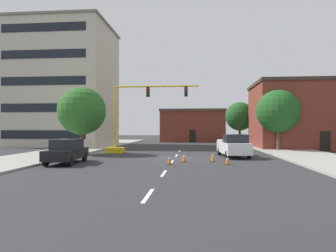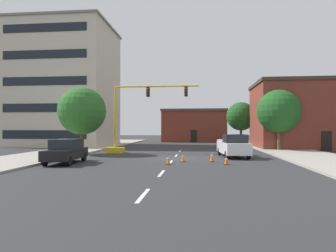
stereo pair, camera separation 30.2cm
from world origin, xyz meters
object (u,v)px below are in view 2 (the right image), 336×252
Objects in this scene: sedan_black_near_left at (66,151)px; traffic_cone_roadside_a at (226,160)px; pickup_truck_white at (233,146)px; traffic_cone_roadside_d at (212,157)px; tree_left_near at (82,111)px; tree_right_mid at (279,111)px; traffic_cone_roadside_c at (183,158)px; tree_right_far at (241,116)px; traffic_cone_roadside_b at (168,160)px; traffic_signal_gantry at (127,131)px.

traffic_cone_roadside_a is at bearing 2.04° from sedan_black_near_left.
sedan_black_near_left reaches higher than traffic_cone_roadside_a.
pickup_truck_white reaches higher than traffic_cone_roadside_d.
tree_right_mid is at bearing 17.16° from tree_left_near.
traffic_cone_roadside_a is 0.93× the size of traffic_cone_roadside_c.
traffic_cone_roadside_b is at bearing -108.60° from tree_right_far.
traffic_cone_roadside_b is (5.16, -9.03, -1.96)m from traffic_signal_gantry.
tree_right_mid is 11.89m from tree_right_far.
pickup_truck_white is 8.89× the size of traffic_cone_roadside_b.
traffic_cone_roadside_d is (10.47, 2.05, -0.53)m from sedan_black_near_left.
tree_right_mid reaches higher than tree_right_far.
pickup_truck_white is at bearing 45.37° from traffic_cone_roadside_c.
traffic_cone_roadside_d is at bearing -102.90° from tree_right_far.
traffic_cone_roadside_b is at bearing -121.08° from traffic_cone_roadside_c.
traffic_cone_roadside_c is at bearing -130.18° from tree_right_mid.
tree_right_far is 1.16× the size of pickup_truck_white.
pickup_truck_white is (10.28, -3.23, -1.29)m from traffic_signal_gantry.
sedan_black_near_left is at bearing -103.36° from traffic_signal_gantry.
traffic_signal_gantry is 15.56× the size of traffic_cone_roadside_a.
tree_right_far is 10.30× the size of traffic_cone_roadside_b.
tree_right_far is at bearing 102.27° from tree_right_mid.
tree_right_mid reaches higher than traffic_cone_roadside_c.
tree_right_mid is 1.48× the size of sedan_black_near_left.
tree_right_mid is 23.12m from sedan_black_near_left.
traffic_signal_gantry is at bearing 138.94° from traffic_cone_roadside_d.
pickup_truck_white is (-3.31, -19.24, -3.31)m from tree_right_far.
tree_right_mid reaches higher than tree_left_near.
pickup_truck_white is at bearing -5.64° from tree_left_near.
traffic_signal_gantry is at bearing 24.38° from tree_left_near.
tree_right_far is at bearing 77.10° from traffic_cone_roadside_d.
traffic_cone_roadside_c is at bearing -173.79° from traffic_cone_roadside_d.
traffic_cone_roadside_a is at bearing -100.93° from pickup_truck_white.
traffic_cone_roadside_d is at bearing 30.36° from traffic_cone_roadside_b.
tree_left_near is 21.06m from tree_right_mid.
traffic_signal_gantry is at bearing 119.76° from traffic_cone_roadside_b.
tree_right_far is 24.14m from traffic_cone_roadside_d.
tree_left_near is 12.21m from traffic_cone_roadside_c.
traffic_cone_roadside_a is at bearing -117.59° from tree_right_mid.
pickup_truck_white is (14.28, -1.41, -3.21)m from tree_left_near.
sedan_black_near_left is 7.10× the size of traffic_cone_roadside_c.
traffic_cone_roadside_d is (-5.32, -23.22, -3.92)m from tree_right_far.
tree_left_near is 8.82× the size of traffic_cone_roadside_d.
tree_left_near is 1.41× the size of sedan_black_near_left.
traffic_signal_gantry is 15.08× the size of traffic_cone_roadside_b.
tree_right_far is (17.59, 17.83, 0.10)m from tree_left_near.
sedan_black_near_left is 11.42m from traffic_cone_roadside_a.
tree_left_near is 1.17× the size of pickup_truck_white.
pickup_truck_white reaches higher than traffic_cone_roadside_b.
tree_right_far reaches higher than traffic_cone_roadside_c.
tree_left_near is 10.73× the size of traffic_cone_roadside_a.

